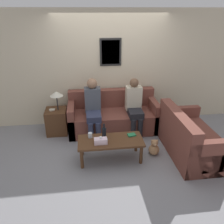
% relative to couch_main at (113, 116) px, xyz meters
% --- Properties ---
extents(ground_plane, '(16.00, 16.00, 0.00)m').
position_rel_couch_main_xyz_m(ground_plane, '(0.00, -0.50, -0.31)').
color(ground_plane, gray).
extents(wall_back, '(9.00, 0.08, 2.60)m').
position_rel_couch_main_xyz_m(wall_back, '(0.00, 0.46, 0.99)').
color(wall_back, beige).
rests_on(wall_back, ground_plane).
extents(couch_main, '(2.00, 0.85, 0.88)m').
position_rel_couch_main_xyz_m(couch_main, '(0.00, 0.00, 0.00)').
color(couch_main, brown).
rests_on(couch_main, ground_plane).
extents(couch_side, '(0.85, 1.47, 0.88)m').
position_rel_couch_main_xyz_m(couch_side, '(1.33, -1.16, 0.00)').
color(couch_side, brown).
rests_on(couch_side, ground_plane).
extents(coffee_table, '(1.18, 0.51, 0.42)m').
position_rel_couch_main_xyz_m(coffee_table, '(-0.19, -1.15, 0.04)').
color(coffee_table, '#4C2D19').
rests_on(coffee_table, ground_plane).
extents(side_table_with_lamp, '(0.45, 0.45, 0.99)m').
position_rel_couch_main_xyz_m(side_table_with_lamp, '(-1.27, -0.02, 0.01)').
color(side_table_with_lamp, '#4C2D19').
rests_on(side_table_with_lamp, ground_plane).
extents(wine_bottle, '(0.08, 0.08, 0.28)m').
position_rel_couch_main_xyz_m(wine_bottle, '(-0.30, -1.05, 0.21)').
color(wine_bottle, black).
rests_on(wine_bottle, coffee_table).
extents(drinking_glass, '(0.08, 0.08, 0.09)m').
position_rel_couch_main_xyz_m(drinking_glass, '(-0.55, -1.01, 0.15)').
color(drinking_glass, silver).
rests_on(drinking_glass, coffee_table).
extents(book_stack, '(0.16, 0.13, 0.03)m').
position_rel_couch_main_xyz_m(book_stack, '(0.22, -1.04, 0.11)').
color(book_stack, '#237547').
rests_on(book_stack, coffee_table).
extents(tissue_box, '(0.23, 0.12, 0.15)m').
position_rel_couch_main_xyz_m(tissue_box, '(-0.38, -1.24, 0.15)').
color(tissue_box, silver).
rests_on(tissue_box, coffee_table).
extents(person_left, '(0.34, 0.64, 1.26)m').
position_rel_couch_main_xyz_m(person_left, '(-0.45, -0.20, 0.37)').
color(person_left, '#2D334C').
rests_on(person_left, ground_plane).
extents(person_right, '(0.34, 0.60, 1.23)m').
position_rel_couch_main_xyz_m(person_right, '(0.45, -0.18, 0.35)').
color(person_right, black).
rests_on(person_right, ground_plane).
extents(teddy_bear, '(0.21, 0.21, 0.33)m').
position_rel_couch_main_xyz_m(teddy_bear, '(0.66, -1.11, -0.17)').
color(teddy_bear, '#A87A51').
rests_on(teddy_bear, ground_plane).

